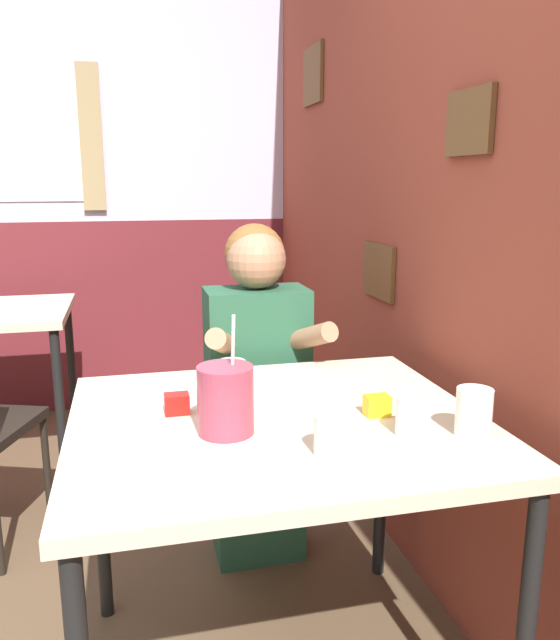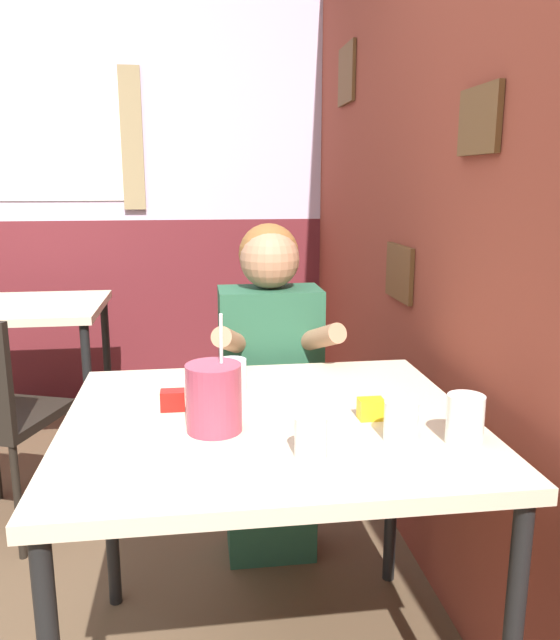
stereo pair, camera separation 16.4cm
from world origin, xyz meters
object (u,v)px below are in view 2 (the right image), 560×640
object	(u,v)px
main_table	(269,443)
person_seated	(270,389)
background_table	(23,324)
cocktail_pitcher	(214,398)

from	to	relation	value
main_table	person_seated	world-z (taller)	person_seated
background_table	cocktail_pitcher	size ratio (longest dim) A/B	2.75
background_table	cocktail_pitcher	xyz separation A→B (m)	(0.85, -1.63, 0.17)
background_table	cocktail_pitcher	bearing A→B (deg)	-62.64
background_table	main_table	bearing A→B (deg)	-57.98
background_table	person_seated	xyz separation A→B (m)	(1.06, -0.96, -0.05)
background_table	person_seated	size ratio (longest dim) A/B	0.64
main_table	person_seated	distance (m)	0.62
main_table	cocktail_pitcher	world-z (taller)	cocktail_pitcher
cocktail_pitcher	background_table	bearing A→B (deg)	117.36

